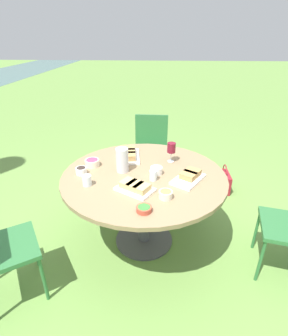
{
  "coord_description": "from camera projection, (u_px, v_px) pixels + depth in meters",
  "views": [
    {
      "loc": [
        -2.01,
        -0.12,
        1.84
      ],
      "look_at": [
        0.0,
        0.0,
        0.81
      ],
      "focal_mm": 28.0,
      "sensor_mm": 36.0,
      "label": 1
    }
  ],
  "objects": [
    {
      "name": "bowl_dip_red",
      "position": [
        92.0,
        162.0,
        2.42
      ],
      "size": [
        0.13,
        0.13,
        0.06
      ],
      "color": "beige",
      "rests_on": "dining_table"
    },
    {
      "name": "dining_table",
      "position": [
        144.0,
        184.0,
        2.33
      ],
      "size": [
        1.43,
        1.43,
        0.75
      ],
      "color": "#4C4C51",
      "rests_on": "ground_plane"
    },
    {
      "name": "wine_glass",
      "position": [
        171.0,
        148.0,
        2.45
      ],
      "size": [
        0.08,
        0.08,
        0.19
      ],
      "color": "silver",
      "rests_on": "dining_table"
    },
    {
      "name": "platter_sandwich_side",
      "position": [
        128.0,
        154.0,
        2.58
      ],
      "size": [
        0.38,
        0.25,
        0.07
      ],
      "color": "white",
      "rests_on": "dining_table"
    },
    {
      "name": "chair_near_right",
      "position": [
        151.0,
        144.0,
        3.54
      ],
      "size": [
        0.43,
        0.45,
        0.89
      ],
      "color": "#2D6B38",
      "rests_on": "ground_plane"
    },
    {
      "name": "platter_bread_main",
      "position": [
        135.0,
        187.0,
        2.03
      ],
      "size": [
        0.31,
        0.34,
        0.07
      ],
      "color": "white",
      "rests_on": "dining_table"
    },
    {
      "name": "water_pitcher",
      "position": [
        122.0,
        160.0,
        2.29
      ],
      "size": [
        0.12,
        0.11,
        0.22
      ],
      "color": "silver",
      "rests_on": "dining_table"
    },
    {
      "name": "handbag",
      "position": [
        223.0,
        181.0,
        3.42
      ],
      "size": [
        0.3,
        0.14,
        0.37
      ],
      "color": "maroon",
      "rests_on": "ground_plane"
    },
    {
      "name": "bowl_fries",
      "position": [
        166.0,
        194.0,
        1.94
      ],
      "size": [
        0.1,
        0.1,
        0.06
      ],
      "color": "beige",
      "rests_on": "dining_table"
    },
    {
      "name": "bowl_salad",
      "position": [
        144.0,
        209.0,
        1.8
      ],
      "size": [
        0.11,
        0.11,
        0.04
      ],
      "color": "#B74733",
      "rests_on": "dining_table"
    },
    {
      "name": "bowl_olives",
      "position": [
        81.0,
        170.0,
        2.28
      ],
      "size": [
        0.09,
        0.09,
        0.06
      ],
      "color": "white",
      "rests_on": "dining_table"
    },
    {
      "name": "platter_charcuterie",
      "position": [
        189.0,
        177.0,
        2.19
      ],
      "size": [
        0.36,
        0.33,
        0.07
      ],
      "color": "white",
      "rests_on": "dining_table"
    },
    {
      "name": "bowl_dip_cream",
      "position": [
        156.0,
        170.0,
        2.28
      ],
      "size": [
        0.1,
        0.1,
        0.07
      ],
      "color": "white",
      "rests_on": "dining_table"
    },
    {
      "name": "ground_plane",
      "position": [
        144.0,
        240.0,
        2.63
      ],
      "size": [
        40.0,
        40.0,
        0.0
      ],
      "primitive_type": "plane",
      "color": "#668E42"
    },
    {
      "name": "cup_water_near",
      "position": [
        153.0,
        175.0,
        2.18
      ],
      "size": [
        0.06,
        0.06,
        0.09
      ],
      "color": "silver",
      "rests_on": "dining_table"
    },
    {
      "name": "cup_water_far",
      "position": [
        87.0,
        180.0,
        2.1
      ],
      "size": [
        0.07,
        0.07,
        0.09
      ],
      "color": "silver",
      "rests_on": "dining_table"
    }
  ]
}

